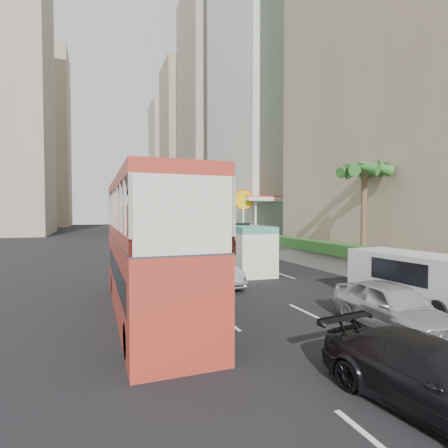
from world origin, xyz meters
name	(u,v)px	position (x,y,z in m)	size (l,w,h in m)	color
ground_plane	(287,299)	(0.00, 0.00, 0.00)	(200.00, 200.00, 0.00)	black
double_decker_bus	(149,247)	(-6.00, 0.00, 2.53)	(2.50, 11.00, 5.06)	#B23325
car_silver_lane_a	(214,285)	(-2.10, 3.90, 0.00)	(1.64, 4.71, 1.55)	#B4B7BB
car_silver_lane_b	(393,331)	(1.04, -4.79, 0.00)	(1.88, 4.67, 1.59)	#B4B7BB
car_black	(432,412)	(-1.92, -8.57, 0.00)	(1.89, 4.65, 1.35)	black
van_asset	(215,258)	(1.36, 13.87, 0.00)	(2.27, 4.93, 1.37)	silver
minibus_near	(241,248)	(1.07, 7.73, 1.49)	(2.24, 6.71, 2.97)	silver
minibus_far	(242,242)	(4.07, 14.60, 1.22)	(1.83, 5.49, 2.44)	silver
panel_van_near	(416,280)	(4.24, -2.91, 1.08)	(2.15, 5.39, 2.15)	silver
panel_van_far	(212,237)	(4.10, 23.01, 1.13)	(2.27, 5.67, 2.27)	silver
sidewalk	(245,243)	(9.00, 25.00, 0.09)	(6.00, 120.00, 0.18)	#99968C
kerb_wall	(266,248)	(6.20, 14.00, 0.68)	(0.30, 44.00, 1.00)	silver
hedge	(267,238)	(6.20, 14.00, 1.53)	(1.10, 44.00, 0.70)	#2D6626
palm_tree	(364,219)	(7.80, 4.00, 3.38)	(0.36, 0.36, 6.40)	brown
shell_station	(260,221)	(10.00, 23.00, 2.75)	(6.50, 8.00, 5.50)	silver
tower_stripe	(276,45)	(18.00, 34.00, 29.00)	(16.00, 18.00, 58.00)	white
tower_mid	(222,114)	(18.00, 58.00, 25.00)	(16.00, 16.00, 50.00)	tan
tower_far_a	(189,147)	(17.00, 82.00, 22.00)	(14.00, 14.00, 44.00)	tan
tower_far_b	(172,164)	(17.00, 104.00, 20.00)	(14.00, 14.00, 40.00)	tan
tower_left_b	(36,139)	(-22.00, 90.00, 23.00)	(16.00, 16.00, 46.00)	tan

